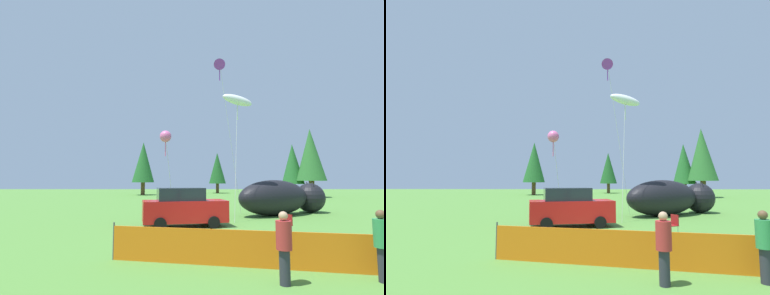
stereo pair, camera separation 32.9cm
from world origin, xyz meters
TOP-DOWN VIEW (x-y plane):
  - ground_plane at (0.00, 0.00)m, footprint 120.00×120.00m
  - parked_car at (-1.57, 3.00)m, footprint 4.63×2.51m
  - folding_chair at (3.10, 0.67)m, footprint 0.68×0.68m
  - inflatable_cat at (5.17, 8.19)m, footprint 7.47×5.45m
  - safety_fence at (0.64, -4.29)m, footprint 8.50×1.80m
  - spectator_in_black_shirt at (3.55, -5.48)m, footprint 0.38×0.38m
  - spectator_in_grey_shirt at (1.07, -5.67)m, footprint 0.37×0.37m
  - kite_pink_octopus at (-2.86, 6.30)m, footprint 0.92×1.40m
  - kite_white_ghost at (1.82, 6.07)m, footprint 2.12×2.08m
  - kite_purple_delta at (0.81, 7.29)m, footprint 2.02×1.93m
  - horizon_tree_east at (15.23, 28.12)m, footprint 3.94×3.94m
  - horizon_tree_west at (3.35, 39.96)m, footprint 2.98×2.98m
  - horizon_tree_mid at (-8.78, 33.86)m, footprint 3.45×3.45m
  - horizon_tree_northeast at (13.31, 29.91)m, footprint 3.14×3.14m

SIDE VIEW (x-z plane):
  - ground_plane at x=0.00m, z-range 0.00..0.00m
  - safety_fence at x=0.64m, z-range -0.05..1.09m
  - folding_chair at x=3.10m, z-range 0.07..0.98m
  - spectator_in_grey_shirt at x=1.07m, z-range 0.08..1.80m
  - spectator_in_black_shirt at x=3.55m, z-range 0.08..1.81m
  - parked_car at x=-1.57m, z-range -0.02..2.01m
  - inflatable_cat at x=5.17m, z-range -0.09..2.32m
  - horizon_tree_west at x=3.35m, z-range 0.81..7.92m
  - horizon_tree_northeast at x=13.31m, z-range 0.85..8.34m
  - horizon_tree_mid at x=-8.78m, z-range 0.94..9.17m
  - kite_pink_octopus at x=-2.86m, z-range 2.41..8.05m
  - horizon_tree_east at x=15.23m, z-range 1.07..10.49m
  - kite_white_ghost at x=1.82m, z-range 3.49..11.69m
  - kite_purple_delta at x=0.81m, z-range 4.96..16.18m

